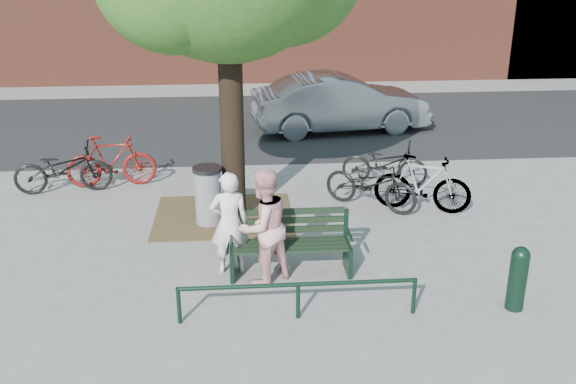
{
  "coord_description": "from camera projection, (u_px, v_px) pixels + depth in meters",
  "views": [
    {
      "loc": [
        -0.69,
        -8.28,
        4.44
      ],
      "look_at": [
        0.05,
        1.0,
        0.89
      ],
      "focal_mm": 40.0,
      "sensor_mm": 36.0,
      "label": 1
    }
  ],
  "objects": [
    {
      "name": "parked_car",
      "position": [
        340.0,
        103.0,
        16.35
      ],
      "size": [
        4.6,
        2.12,
        1.46
      ],
      "primitive_type": "imported",
      "rotation": [
        0.0,
        0.0,
        1.7
      ],
      "color": "gray",
      "rests_on": "ground"
    },
    {
      "name": "bicycle_a",
      "position": [
        63.0,
        169.0,
        12.27
      ],
      "size": [
        1.89,
        0.85,
        0.96
      ],
      "primitive_type": "imported",
      "rotation": [
        0.0,
        0.0,
        1.69
      ],
      "color": "black",
      "rests_on": "ground"
    },
    {
      "name": "guard_railing",
      "position": [
        298.0,
        290.0,
        8.08
      ],
      "size": [
        3.06,
        0.06,
        0.51
      ],
      "color": "black",
      "rests_on": "ground"
    },
    {
      "name": "person_right",
      "position": [
        263.0,
        227.0,
        8.86
      ],
      "size": [
        1.03,
        0.98,
        1.67
      ],
      "primitive_type": "imported",
      "rotation": [
        0.0,
        0.0,
        3.74
      ],
      "color": "pink",
      "rests_on": "ground"
    },
    {
      "name": "bicycle_e",
      "position": [
        371.0,
        183.0,
        11.54
      ],
      "size": [
        1.81,
        1.57,
        0.94
      ],
      "primitive_type": "imported",
      "rotation": [
        0.0,
        0.0,
        0.93
      ],
      "color": "black",
      "rests_on": "ground"
    },
    {
      "name": "bicycle_b",
      "position": [
        111.0,
        161.0,
        12.58
      ],
      "size": [
        1.78,
        0.65,
        1.04
      ],
      "primitive_type": "imported",
      "rotation": [
        0.0,
        0.0,
        1.67
      ],
      "color": "#61100D",
      "rests_on": "ground"
    },
    {
      "name": "ground",
      "position": [
        290.0,
        273.0,
        9.34
      ],
      "size": [
        90.0,
        90.0,
        0.0
      ],
      "primitive_type": "plane",
      "color": "gray",
      "rests_on": "ground"
    },
    {
      "name": "road",
      "position": [
        264.0,
        124.0,
        17.25
      ],
      "size": [
        40.0,
        7.0,
        0.01
      ],
      "primitive_type": "cube",
      "color": "black",
      "rests_on": "ground"
    },
    {
      "name": "litter_bin",
      "position": [
        208.0,
        195.0,
        10.87
      ],
      "size": [
        0.5,
        0.5,
        1.01
      ],
      "color": "gray",
      "rests_on": "ground"
    },
    {
      "name": "bicycle_d",
      "position": [
        423.0,
        184.0,
        11.4
      ],
      "size": [
        1.78,
        1.05,
        1.03
      ],
      "primitive_type": "imported",
      "rotation": [
        0.0,
        0.0,
        1.22
      ],
      "color": "gray",
      "rests_on": "ground"
    },
    {
      "name": "park_bench",
      "position": [
        290.0,
        241.0,
        9.24
      ],
      "size": [
        1.74,
        0.54,
        0.97
      ],
      "color": "black",
      "rests_on": "ground"
    },
    {
      "name": "bicycle_c",
      "position": [
        385.0,
        163.0,
        12.69
      ],
      "size": [
        1.79,
        1.08,
        0.89
      ],
      "primitive_type": "imported",
      "rotation": [
        0.0,
        0.0,
        1.26
      ],
      "color": "black",
      "rests_on": "ground"
    },
    {
      "name": "person_left",
      "position": [
        229.0,
        223.0,
        9.14
      ],
      "size": [
        0.59,
        0.41,
        1.53
      ],
      "primitive_type": "imported",
      "rotation": [
        0.0,
        0.0,
        3.22
      ],
      "color": "silver",
      "rests_on": "ground"
    },
    {
      "name": "bollard",
      "position": [
        518.0,
        276.0,
        8.27
      ],
      "size": [
        0.24,
        0.24,
        0.89
      ],
      "color": "black",
      "rests_on": "ground"
    },
    {
      "name": "dirt_pit",
      "position": [
        224.0,
        216.0,
        11.31
      ],
      "size": [
        2.4,
        2.0,
        0.02
      ],
      "primitive_type": "cube",
      "color": "brown",
      "rests_on": "ground"
    }
  ]
}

